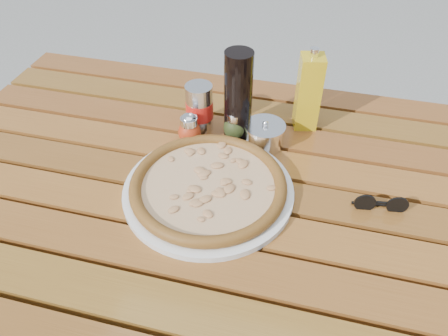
% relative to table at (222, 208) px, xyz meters
% --- Properties ---
extents(table, '(1.40, 0.90, 0.75)m').
position_rel_table_xyz_m(table, '(0.00, 0.00, 0.00)').
color(table, '#391D0D').
rests_on(table, ground).
extents(plate, '(0.45, 0.45, 0.01)m').
position_rel_table_xyz_m(plate, '(-0.02, -0.03, 0.08)').
color(plate, silver).
rests_on(plate, table).
extents(pizza, '(0.43, 0.43, 0.03)m').
position_rel_table_xyz_m(pizza, '(-0.02, -0.03, 0.10)').
color(pizza, beige).
rests_on(pizza, plate).
extents(pepper_shaker, '(0.07, 0.07, 0.08)m').
position_rel_table_xyz_m(pepper_shaker, '(-0.11, 0.12, 0.11)').
color(pepper_shaker, '#B83615').
rests_on(pepper_shaker, table).
extents(oregano_shaker, '(0.07, 0.07, 0.08)m').
position_rel_table_xyz_m(oregano_shaker, '(-0.01, 0.17, 0.11)').
color(oregano_shaker, '#313C18').
rests_on(oregano_shaker, table).
extents(dark_bottle, '(0.08, 0.08, 0.22)m').
position_rel_table_xyz_m(dark_bottle, '(-0.01, 0.18, 0.19)').
color(dark_bottle, black).
rests_on(dark_bottle, table).
extents(soda_can, '(0.08, 0.08, 0.12)m').
position_rel_table_xyz_m(soda_can, '(-0.10, 0.19, 0.13)').
color(soda_can, silver).
rests_on(soda_can, table).
extents(olive_oil_cruet, '(0.07, 0.07, 0.21)m').
position_rel_table_xyz_m(olive_oil_cruet, '(0.15, 0.26, 0.17)').
color(olive_oil_cruet, gold).
rests_on(olive_oil_cruet, table).
extents(parmesan_tin, '(0.11, 0.11, 0.07)m').
position_rel_table_xyz_m(parmesan_tin, '(0.06, 0.16, 0.11)').
color(parmesan_tin, silver).
rests_on(parmesan_tin, table).
extents(sunglasses, '(0.11, 0.04, 0.04)m').
position_rel_table_xyz_m(sunglasses, '(0.33, 0.01, 0.09)').
color(sunglasses, black).
rests_on(sunglasses, table).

